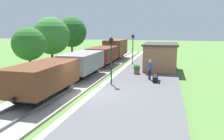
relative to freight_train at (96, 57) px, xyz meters
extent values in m
plane|color=#517A38|center=(2.40, -9.15, -1.48)|extent=(160.00, 160.00, 0.00)
cube|color=#565659|center=(5.60, -9.15, -1.36)|extent=(6.00, 60.00, 0.25)
cube|color=silver|center=(2.80, -9.15, -1.23)|extent=(0.36, 60.00, 0.01)
cube|color=#9E9389|center=(0.00, -9.15, -1.42)|extent=(3.80, 60.00, 0.12)
cube|color=slate|center=(0.72, -9.15, -1.29)|extent=(0.07, 60.00, 0.14)
cube|color=slate|center=(-0.72, -9.15, -1.29)|extent=(0.07, 60.00, 0.14)
cube|color=brown|center=(0.00, -10.55, 0.10)|extent=(2.50, 5.60, 1.60)
cube|color=black|center=(0.00, -10.55, -0.55)|extent=(2.10, 5.15, 0.50)
cylinder|color=black|center=(0.00, -8.75, -0.80)|extent=(1.56, 0.84, 0.84)
cylinder|color=black|center=(0.00, -12.34, -0.80)|extent=(1.56, 0.84, 0.84)
cylinder|color=black|center=(0.00, -7.60, -0.55)|extent=(0.20, 0.30, 0.20)
cylinder|color=black|center=(0.00, -13.50, -0.55)|extent=(0.20, 0.30, 0.20)
cube|color=gray|center=(0.00, -3.95, 0.10)|extent=(2.50, 5.60, 1.60)
cube|color=black|center=(0.00, -3.95, -0.55)|extent=(2.10, 5.15, 0.50)
cylinder|color=black|center=(0.00, -2.15, -0.80)|extent=(1.56, 0.84, 0.84)
cylinder|color=black|center=(0.00, -5.74, -0.80)|extent=(1.56, 0.84, 0.84)
cylinder|color=black|center=(0.00, -1.00, -0.55)|extent=(0.20, 0.30, 0.20)
cylinder|color=black|center=(0.00, -6.90, -0.55)|extent=(0.20, 0.30, 0.20)
cube|color=brown|center=(0.00, 2.65, 0.10)|extent=(2.50, 5.60, 1.60)
cube|color=black|center=(0.00, 2.65, -0.55)|extent=(2.10, 5.15, 0.50)
cylinder|color=black|center=(0.00, 4.45, -0.80)|extent=(1.56, 0.84, 0.84)
cylinder|color=black|center=(0.00, 0.86, -0.80)|extent=(1.56, 0.84, 0.84)
cylinder|color=black|center=(0.00, 5.60, -0.55)|extent=(0.20, 0.30, 0.20)
cylinder|color=black|center=(0.00, -0.30, -0.55)|extent=(0.20, 0.30, 0.20)
cube|color=brown|center=(0.00, 9.25, 0.40)|extent=(2.50, 5.60, 2.20)
cube|color=black|center=(0.00, 9.25, -0.55)|extent=(2.10, 5.15, 0.50)
cylinder|color=black|center=(0.00, 11.05, -0.80)|extent=(1.56, 0.84, 0.84)
cylinder|color=black|center=(0.00, 7.46, -0.80)|extent=(1.56, 0.84, 0.84)
cylinder|color=black|center=(0.00, 12.20, -0.55)|extent=(0.20, 0.30, 0.20)
cylinder|color=black|center=(0.00, 6.30, -0.55)|extent=(0.20, 0.30, 0.20)
cube|color=#9E6B4C|center=(6.80, 1.50, 0.07)|extent=(3.20, 5.50, 2.60)
cube|color=#3D3833|center=(6.80, 1.50, 1.46)|extent=(3.50, 5.80, 0.18)
cube|color=black|center=(5.19, 0.40, 0.20)|extent=(0.03, 0.90, 0.80)
cube|color=black|center=(6.66, -4.51, -0.79)|extent=(0.42, 1.50, 0.04)
cube|color=black|center=(6.85, -4.51, -0.55)|extent=(0.04, 1.50, 0.45)
cube|color=black|center=(6.66, -5.11, -1.02)|extent=(0.38, 0.06, 0.42)
cube|color=black|center=(6.66, -3.91, -1.02)|extent=(0.38, 0.06, 0.42)
cylinder|color=black|center=(6.17, -4.10, -0.80)|extent=(0.15, 0.15, 0.86)
cylinder|color=black|center=(6.10, -3.95, -0.80)|extent=(0.15, 0.15, 0.86)
cube|color=#2D5199|center=(6.14, -4.02, -0.07)|extent=(0.37, 0.44, 0.60)
sphere|color=tan|center=(6.14, -4.02, 0.37)|extent=(0.22, 0.22, 0.22)
cylinder|color=#9E6642|center=(4.72, -1.81, -1.06)|extent=(0.56, 0.56, 0.34)
sphere|color=#2D6B28|center=(4.72, -1.81, -0.63)|extent=(0.64, 0.64, 0.64)
cylinder|color=#193823|center=(3.38, -6.46, 0.37)|extent=(0.11, 0.11, 3.20)
cube|color=black|center=(3.38, -6.46, 2.15)|extent=(0.28, 0.28, 0.36)
sphere|color=#F2E5BF|center=(3.38, -6.46, 2.15)|extent=(0.20, 0.20, 0.20)
cone|color=#193823|center=(3.38, -6.46, 2.39)|extent=(0.20, 0.20, 0.16)
cylinder|color=#193823|center=(3.38, 4.08, 0.37)|extent=(0.11, 0.11, 3.20)
cube|color=black|center=(3.38, 4.08, 2.15)|extent=(0.28, 0.28, 0.36)
sphere|color=#F2E5BF|center=(3.38, 4.08, 2.15)|extent=(0.20, 0.20, 0.20)
cone|color=#193823|center=(3.38, 4.08, 2.39)|extent=(0.20, 0.20, 0.16)
cylinder|color=#4C3823|center=(-5.09, -4.49, -0.49)|extent=(0.28, 0.28, 1.98)
sphere|color=#2D6B28|center=(-5.09, -4.49, 1.67)|extent=(3.13, 3.13, 3.13)
cylinder|color=#4C3823|center=(-5.72, 0.82, -0.42)|extent=(0.28, 0.28, 2.11)
sphere|color=#387A33|center=(-5.72, 0.82, 2.26)|extent=(4.33, 4.33, 4.33)
cylinder|color=#4C3823|center=(-6.15, 7.40, -0.25)|extent=(0.28, 0.28, 2.46)
sphere|color=#235B23|center=(-6.15, 7.40, 2.61)|extent=(4.36, 4.36, 4.36)
camera|label=1|loc=(7.62, -22.87, 3.01)|focal=35.75mm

